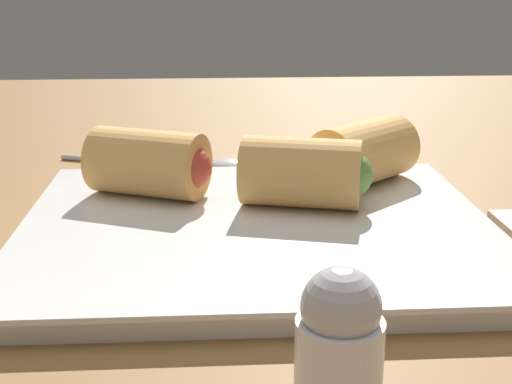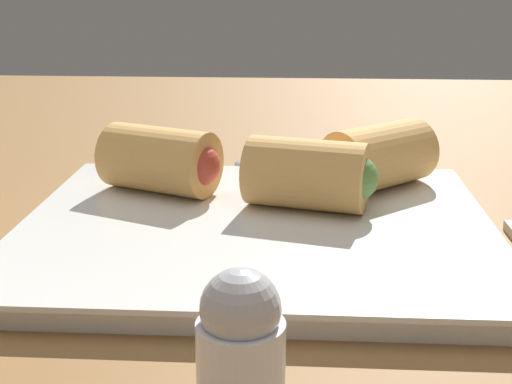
# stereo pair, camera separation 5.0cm
# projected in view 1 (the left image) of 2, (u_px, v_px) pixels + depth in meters

# --- Properties ---
(table_surface) EXTENTS (1.80, 1.40, 0.02)m
(table_surface) POSITION_uv_depth(u_px,v_px,m) (258.00, 266.00, 0.43)
(table_surface) COLOR olive
(table_surface) RESTS_ON ground
(serving_plate) EXTENTS (0.28, 0.24, 0.01)m
(serving_plate) POSITION_uv_depth(u_px,v_px,m) (256.00, 231.00, 0.43)
(serving_plate) COLOR silver
(serving_plate) RESTS_ON table_surface
(roll_front_left) EXTENTS (0.09, 0.07, 0.04)m
(roll_front_left) POSITION_uv_depth(u_px,v_px,m) (154.00, 164.00, 0.47)
(roll_front_left) COLOR #DBA356
(roll_front_left) RESTS_ON serving_plate
(roll_front_right) EXTENTS (0.09, 0.06, 0.04)m
(roll_front_right) POSITION_uv_depth(u_px,v_px,m) (308.00, 173.00, 0.45)
(roll_front_right) COLOR #DBA356
(roll_front_right) RESTS_ON serving_plate
(roll_back_left) EXTENTS (0.09, 0.08, 0.04)m
(roll_back_left) POSITION_uv_depth(u_px,v_px,m) (367.00, 152.00, 0.50)
(roll_back_left) COLOR #DBA356
(roll_back_left) RESTS_ON serving_plate
(spoon) EXTENTS (0.17, 0.07, 0.01)m
(spoon) POSITION_uv_depth(u_px,v_px,m) (204.00, 164.00, 0.59)
(spoon) COLOR silver
(spoon) RESTS_ON table_surface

